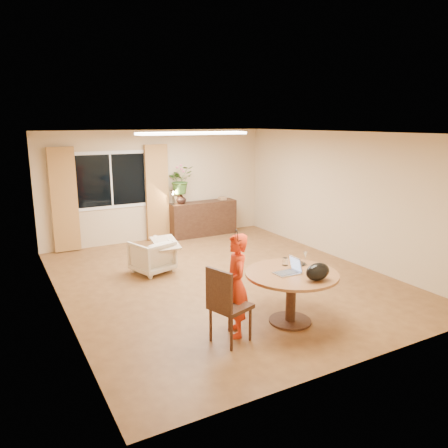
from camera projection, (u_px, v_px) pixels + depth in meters
name	position (u px, v px, depth m)	size (l,w,h in m)	color
floor	(223.00, 279.00, 7.91)	(6.50, 6.50, 0.00)	brown
ceiling	(223.00, 133.00, 7.31)	(6.50, 6.50, 0.00)	white
wall_back	(158.00, 185.00, 10.38)	(5.50, 5.50, 0.00)	tan
wall_left	(57.00, 227.00, 6.32)	(6.50, 6.50, 0.00)	tan
wall_right	(341.00, 196.00, 8.90)	(6.50, 6.50, 0.00)	tan
window	(111.00, 180.00, 9.80)	(1.70, 0.03, 1.30)	white
curtain_left	(64.00, 200.00, 9.33)	(0.55, 0.08, 2.25)	#996532
curtain_right	(157.00, 193.00, 10.31)	(0.55, 0.08, 2.25)	#996532
ceiling_panel	(193.00, 133.00, 8.34)	(2.20, 0.35, 0.05)	white
dining_table	(291.00, 283.00, 6.09)	(1.30, 1.30, 0.74)	brown
dining_chair	(231.00, 304.00, 5.57)	(0.49, 0.45, 1.02)	black
child	(236.00, 285.00, 5.71)	(0.33, 0.51, 1.38)	red
laptop	(287.00, 266.00, 5.98)	(0.35, 0.23, 0.23)	#B7B7BC
tumbler	(285.00, 262.00, 6.34)	(0.08, 0.08, 0.11)	white
wine_glass	(305.00, 258.00, 6.36)	(0.07, 0.07, 0.20)	white
pot_lid	(298.00, 263.00, 6.40)	(0.22, 0.22, 0.04)	white
handbag	(318.00, 272.00, 5.73)	(0.36, 0.21, 0.24)	black
armchair	(152.00, 256.00, 8.20)	(0.67, 0.69, 0.63)	beige
throw	(165.00, 239.00, 8.17)	(0.45, 0.55, 0.03)	beige
sideboard	(203.00, 218.00, 10.88)	(1.70, 0.42, 0.85)	black
vase	(181.00, 199.00, 10.48)	(0.24, 0.24, 0.25)	black
bouquet	(180.00, 180.00, 10.37)	(0.59, 0.51, 0.66)	#325D22
book_stack	(222.00, 198.00, 11.03)	(0.19, 0.14, 0.08)	olive
desk_lamp	(173.00, 197.00, 10.32)	(0.15, 0.15, 0.37)	black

